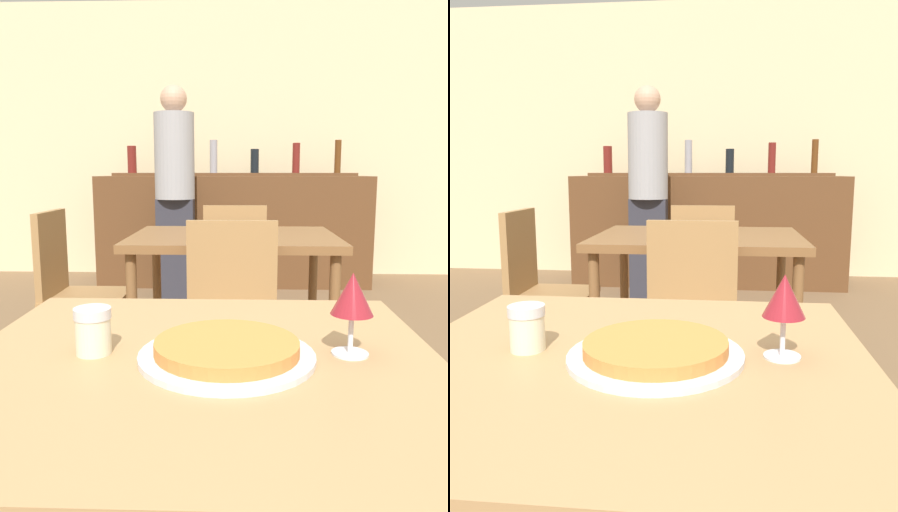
# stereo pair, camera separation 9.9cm
# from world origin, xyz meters

# --- Properties ---
(wall_back) EXTENTS (8.00, 0.05, 2.80)m
(wall_back) POSITION_xyz_m (0.00, 4.48, 1.40)
(wall_back) COLOR beige
(wall_back) RESTS_ON ground_plane
(dining_table_near) EXTENTS (0.91, 0.86, 0.75)m
(dining_table_near) POSITION_xyz_m (0.00, 0.00, 0.66)
(dining_table_near) COLOR #A87F51
(dining_table_near) RESTS_ON ground_plane
(dining_table_far) EXTENTS (1.04, 0.79, 0.78)m
(dining_table_far) POSITION_xyz_m (0.04, 1.64, 0.69)
(dining_table_far) COLOR brown
(dining_table_far) RESTS_ON ground_plane
(bar_counter) EXTENTS (2.60, 0.56, 1.05)m
(bar_counter) POSITION_xyz_m (0.00, 3.98, 0.53)
(bar_counter) COLOR brown
(bar_counter) RESTS_ON ground_plane
(bar_back_shelf) EXTENTS (2.39, 0.24, 0.35)m
(bar_back_shelf) POSITION_xyz_m (-0.03, 4.12, 1.12)
(bar_back_shelf) COLOR brown
(bar_back_shelf) RESTS_ON bar_counter
(chair_far_side_front) EXTENTS (0.40, 0.40, 0.90)m
(chair_far_side_front) POSITION_xyz_m (0.04, 1.07, 0.52)
(chair_far_side_front) COLOR olive
(chair_far_side_front) RESTS_ON ground_plane
(chair_far_side_back) EXTENTS (0.40, 0.40, 0.90)m
(chair_far_side_back) POSITION_xyz_m (0.04, 2.20, 0.52)
(chair_far_side_back) COLOR olive
(chair_far_side_back) RESTS_ON ground_plane
(chair_far_side_left) EXTENTS (0.40, 0.40, 0.90)m
(chair_far_side_left) POSITION_xyz_m (-0.81, 1.64, 0.52)
(chair_far_side_left) COLOR olive
(chair_far_side_left) RESTS_ON ground_plane
(pizza_tray) EXTENTS (0.33, 0.33, 0.04)m
(pizza_tray) POSITION_xyz_m (0.05, -0.01, 0.77)
(pizza_tray) COLOR silver
(pizza_tray) RESTS_ON dining_table_near
(cheese_shaker) EXTENTS (0.07, 0.07, 0.09)m
(cheese_shaker) POSITION_xyz_m (-0.21, 0.01, 0.80)
(cheese_shaker) COLOR beige
(cheese_shaker) RESTS_ON dining_table_near
(person_standing) EXTENTS (0.34, 0.34, 1.81)m
(person_standing) POSITION_xyz_m (-0.50, 3.40, 0.99)
(person_standing) COLOR #2D2D38
(person_standing) RESTS_ON ground_plane
(wine_glass) EXTENTS (0.08, 0.08, 0.16)m
(wine_glass) POSITION_xyz_m (0.28, 0.02, 0.86)
(wine_glass) COLOR silver
(wine_glass) RESTS_ON dining_table_near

